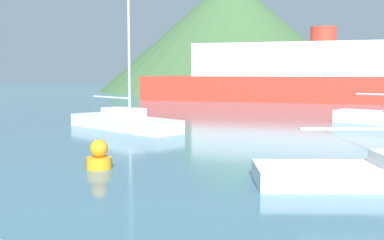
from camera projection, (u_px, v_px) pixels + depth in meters
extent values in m
cube|color=silver|center=(124.00, 123.00, 23.19)|extent=(6.85, 4.58, 0.62)
cube|color=silver|center=(123.00, 112.00, 23.14)|extent=(2.36, 2.00, 0.43)
cylinder|color=#BCBCC1|center=(129.00, 49.00, 22.48)|extent=(0.12, 0.12, 6.44)
cylinder|color=#BCBCC1|center=(111.00, 97.00, 23.79)|extent=(2.77, 1.44, 0.10)
cylinder|color=#BCBCC1|center=(378.00, 129.00, 11.61)|extent=(3.63, 1.28, 0.10)
cube|color=red|center=(322.00, 89.00, 47.29)|extent=(34.99, 10.70, 2.39)
cube|color=silver|center=(323.00, 60.00, 47.02)|extent=(24.53, 8.97, 3.19)
cylinder|color=red|center=(323.00, 35.00, 46.79)|extent=(2.46, 2.46, 1.60)
cylinder|color=orange|center=(99.00, 163.00, 13.71)|extent=(0.73, 0.73, 0.33)
sphere|color=orange|center=(99.00, 148.00, 13.67)|extent=(0.51, 0.51, 0.51)
cone|color=#3D6038|center=(230.00, 34.00, 75.36)|extent=(40.80, 40.80, 17.76)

